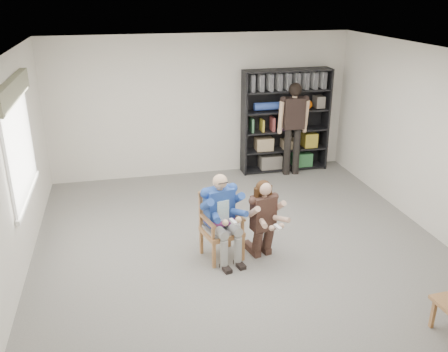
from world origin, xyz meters
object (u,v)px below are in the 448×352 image
object	(u,v)px
seated_man	(222,217)
standing_man	(293,130)
kneeling_woman	(264,220)
armchair	(222,226)
bookshelf	(285,121)

from	to	relation	value
seated_man	standing_man	xyz separation A→B (m)	(2.10, 2.86, 0.30)
kneeling_woman	seated_man	bearing A→B (deg)	154.95
armchair	standing_man	world-z (taller)	standing_man
seated_man	standing_man	world-z (taller)	standing_man
armchair	bookshelf	size ratio (longest dim) A/B	0.46
kneeling_woman	standing_man	distance (m)	3.37
seated_man	kneeling_woman	size ratio (longest dim) A/B	1.09
armchair	bookshelf	distance (m)	3.79
armchair	seated_man	world-z (taller)	seated_man
armchair	bookshelf	world-z (taller)	bookshelf
kneeling_woman	standing_man	bearing A→B (deg)	49.62
armchair	standing_man	size ratio (longest dim) A/B	0.52
seated_man	standing_man	bearing A→B (deg)	40.36
seated_man	standing_man	distance (m)	3.56
armchair	bookshelf	bearing A→B (deg)	43.70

